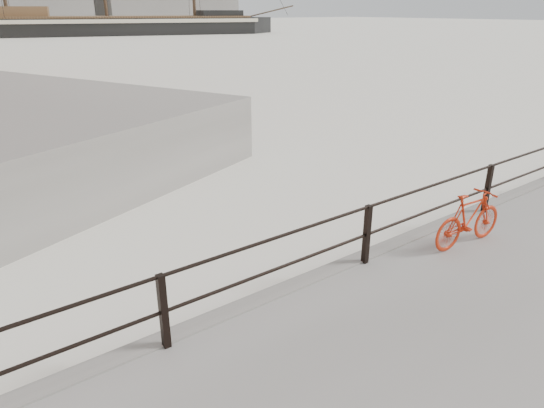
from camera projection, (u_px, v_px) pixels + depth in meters
ground at (474, 225)px, 10.08m from camera, size 400.00×400.00×0.00m
guardrail at (487, 189)px, 9.65m from camera, size 28.00×0.10×1.00m
bicycle at (469, 219)px, 8.30m from camera, size 1.63×0.40×0.97m
barque_black at (109, 35)px, 82.89m from camera, size 69.55×39.37×36.99m
industrial_east at (200, 0)px, 162.02m from camera, size 20.00×16.00×14.00m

